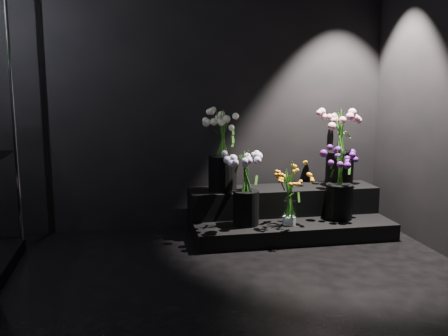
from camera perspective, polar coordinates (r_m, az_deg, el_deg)
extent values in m
plane|color=black|center=(3.11, -0.55, -16.91)|extent=(4.00, 4.00, 0.00)
plane|color=black|center=(4.76, -4.95, 9.82)|extent=(4.00, 0.00, 4.00)
plane|color=black|center=(0.88, 23.48, 9.02)|extent=(4.00, 0.00, 4.00)
cube|color=black|center=(4.71, 7.41, -6.58)|extent=(1.80, 0.80, 0.15)
cube|color=black|center=(4.84, 6.72, -3.66)|extent=(1.80, 0.40, 0.25)
cylinder|color=white|center=(4.44, 7.47, -5.10)|extent=(0.12, 0.12, 0.22)
cylinder|color=black|center=(4.41, 2.52, -4.57)|extent=(0.23, 0.23, 0.31)
cylinder|color=black|center=(4.72, 13.00, -3.75)|extent=(0.25, 0.25, 0.32)
cylinder|color=black|center=(4.60, -0.15, -0.59)|extent=(0.26, 0.26, 0.33)
cylinder|color=black|center=(4.95, 13.05, -0.09)|extent=(0.27, 0.27, 0.33)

